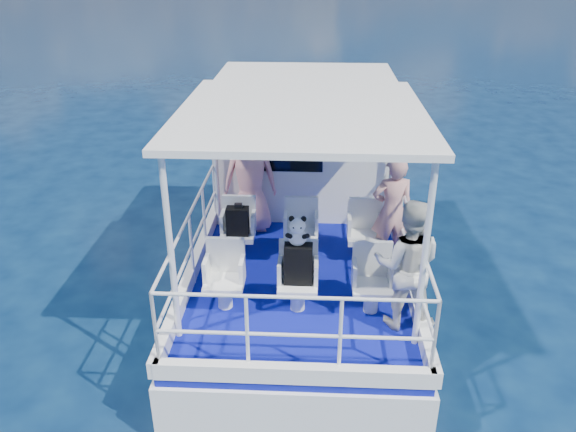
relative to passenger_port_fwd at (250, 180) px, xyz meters
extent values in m
plane|color=#071936|center=(0.81, -1.04, -1.74)|extent=(2000.00, 2000.00, 0.00)
cube|color=white|center=(0.81, -0.04, -1.74)|extent=(3.00, 7.00, 1.60)
cube|color=#0A0F8E|center=(0.81, -0.04, -0.89)|extent=(2.90, 6.90, 0.10)
cube|color=white|center=(0.81, 1.26, 0.26)|extent=(2.85, 2.00, 2.20)
cube|color=white|center=(0.81, -1.24, 1.40)|extent=(3.00, 3.20, 0.08)
cylinder|color=white|center=(-0.54, -2.74, 0.26)|extent=(0.07, 0.07, 2.20)
cylinder|color=white|center=(2.16, -2.74, 0.26)|extent=(0.07, 0.07, 2.20)
cylinder|color=white|center=(-0.54, 0.16, 0.26)|extent=(0.07, 0.07, 2.20)
cylinder|color=white|center=(2.16, 0.16, 0.26)|extent=(0.07, 0.07, 2.20)
cube|color=white|center=(-0.09, -0.84, -0.65)|extent=(0.48, 0.46, 0.38)
cube|color=white|center=(0.81, -0.84, -0.65)|extent=(0.48, 0.46, 0.38)
cube|color=white|center=(1.71, -0.84, -0.65)|extent=(0.48, 0.46, 0.38)
cube|color=white|center=(-0.09, -2.14, -0.65)|extent=(0.48, 0.46, 0.38)
cube|color=white|center=(0.81, -2.14, -0.65)|extent=(0.48, 0.46, 0.38)
cube|color=white|center=(1.71, -2.14, -0.65)|extent=(0.48, 0.46, 0.38)
imported|color=pink|center=(0.00, 0.00, 0.00)|extent=(0.70, 0.55, 1.69)
imported|color=#D49089|center=(2.06, -0.88, -0.06)|extent=(0.62, 0.45, 1.57)
imported|color=silver|center=(2.06, -2.37, -0.04)|extent=(0.86, 0.72, 1.60)
cube|color=black|center=(-0.08, -0.91, -0.26)|extent=(0.31, 0.18, 0.41)
cube|color=black|center=(0.81, -2.13, -0.21)|extent=(0.34, 0.19, 0.51)
cube|color=black|center=(-0.06, -0.90, -0.02)|extent=(0.11, 0.06, 0.06)
camera|label=1|loc=(0.98, -7.93, 3.21)|focal=35.00mm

